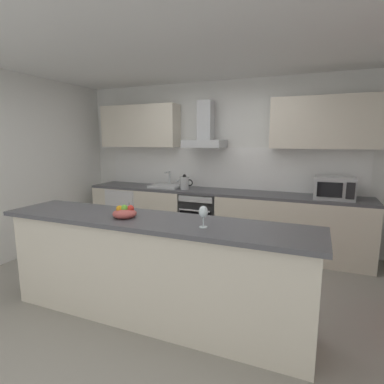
{
  "coord_description": "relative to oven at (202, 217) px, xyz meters",
  "views": [
    {
      "loc": [
        1.42,
        -2.89,
        1.68
      ],
      "look_at": [
        0.02,
        0.5,
        1.05
      ],
      "focal_mm": 28.46,
      "sensor_mm": 36.0,
      "label": 1
    }
  ],
  "objects": [
    {
      "name": "ground",
      "position": [
        0.25,
        -1.54,
        -0.47
      ],
      "size": [
        5.97,
        4.78,
        0.02
      ],
      "primitive_type": "cube",
      "color": "gray"
    },
    {
      "name": "ceiling",
      "position": [
        0.25,
        -1.54,
        2.15
      ],
      "size": [
        5.97,
        4.78,
        0.02
      ],
      "primitive_type": "cube",
      "color": "white"
    },
    {
      "name": "wall_back",
      "position": [
        0.25,
        0.41,
        0.84
      ],
      "size": [
        5.97,
        0.12,
        2.6
      ],
      "primitive_type": "cube",
      "color": "white",
      "rests_on": "ground"
    },
    {
      "name": "wall_left",
      "position": [
        -2.3,
        -1.54,
        0.84
      ],
      "size": [
        0.12,
        4.78,
        2.6
      ],
      "primitive_type": "cube",
      "color": "white",
      "rests_on": "ground"
    },
    {
      "name": "backsplash_tile",
      "position": [
        0.25,
        0.33,
        0.77
      ],
      "size": [
        4.22,
        0.02,
        0.66
      ],
      "primitive_type": "cube",
      "color": "white"
    },
    {
      "name": "counter_back",
      "position": [
        0.25,
        0.03,
        -0.01
      ],
      "size": [
        4.37,
        0.6,
        0.9
      ],
      "color": "beige",
      "rests_on": "ground"
    },
    {
      "name": "counter_island",
      "position": [
        0.3,
        -2.12,
        0.03
      ],
      "size": [
        2.97,
        0.64,
        0.98
      ],
      "color": "beige",
      "rests_on": "ground"
    },
    {
      "name": "upper_cabinets",
      "position": [
        0.25,
        0.18,
        1.45
      ],
      "size": [
        4.31,
        0.32,
        0.7
      ],
      "color": "beige"
    },
    {
      "name": "oven",
      "position": [
        0.0,
        0.0,
        0.0
      ],
      "size": [
        0.6,
        0.62,
        0.8
      ],
      "color": "slate",
      "rests_on": "ground"
    },
    {
      "name": "refrigerator",
      "position": [
        -1.38,
        -0.0,
        -0.03
      ],
      "size": [
        0.58,
        0.6,
        0.85
      ],
      "color": "white",
      "rests_on": "ground"
    },
    {
      "name": "microwave",
      "position": [
        1.89,
        -0.03,
        0.59
      ],
      "size": [
        0.5,
        0.38,
        0.3
      ],
      "color": "#B7BABC",
      "rests_on": "counter_back"
    },
    {
      "name": "sink",
      "position": [
        -0.63,
        0.01,
        0.47
      ],
      "size": [
        0.5,
        0.4,
        0.26
      ],
      "color": "silver",
      "rests_on": "counter_back"
    },
    {
      "name": "kettle",
      "position": [
        -0.28,
        -0.03,
        0.55
      ],
      "size": [
        0.29,
        0.15,
        0.24
      ],
      "color": "#B7BABC",
      "rests_on": "counter_back"
    },
    {
      "name": "range_hood",
      "position": [
        -0.0,
        0.13,
        1.33
      ],
      "size": [
        0.62,
        0.45,
        0.72
      ],
      "color": "#B7BABC"
    },
    {
      "name": "wine_glass",
      "position": [
        0.84,
        -2.19,
        0.64
      ],
      "size": [
        0.08,
        0.08,
        0.18
      ],
      "color": "silver",
      "rests_on": "counter_island"
    },
    {
      "name": "fruit_bowl",
      "position": [
        0.06,
        -2.16,
        0.56
      ],
      "size": [
        0.22,
        0.22,
        0.13
      ],
      "color": "#B24C47",
      "rests_on": "counter_island"
    }
  ]
}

